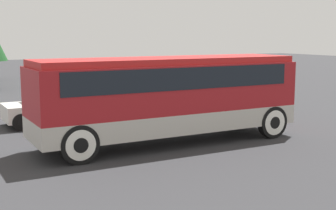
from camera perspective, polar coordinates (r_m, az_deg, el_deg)
ground_plane at (r=16.46m, az=0.00°, el=-4.64°), size 120.00×120.00×0.00m
tour_bus at (r=16.19m, az=0.30°, el=1.67°), size 9.41×2.58×2.99m
parked_car_near at (r=22.05m, az=-2.27°, el=0.68°), size 4.55×1.82×1.51m
parked_car_mid at (r=20.47m, az=-13.19°, el=-0.17°), size 4.60×1.96×1.46m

